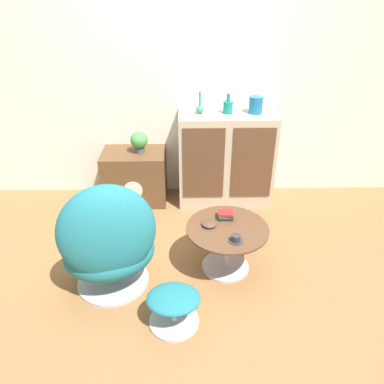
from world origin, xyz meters
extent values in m
plane|color=olive|center=(0.00, 0.00, 0.00)|extent=(12.00, 12.00, 0.00)
cube|color=silver|center=(0.00, 1.64, 1.30)|extent=(6.40, 0.06, 2.60)
cube|color=tan|center=(0.46, 1.38, 0.49)|extent=(0.97, 0.45, 0.98)
cube|color=brown|center=(0.21, 1.15, 0.54)|extent=(0.41, 0.01, 0.74)
cube|color=brown|center=(0.70, 1.15, 0.54)|extent=(0.41, 0.01, 0.74)
cube|color=brown|center=(-0.51, 1.39, 0.28)|extent=(0.66, 0.44, 0.56)
cylinder|color=beige|center=(-0.51, 1.16, 0.24)|extent=(0.20, 0.01, 0.20)
cylinder|color=#B7B7BC|center=(-0.55, 0.09, 0.01)|extent=(0.57, 0.57, 0.02)
cylinder|color=#B7B7BC|center=(-0.55, 0.09, 0.08)|extent=(0.06, 0.06, 0.12)
ellipsoid|color=#1E6B75|center=(-0.55, 0.09, 0.31)|extent=(0.83, 0.76, 0.33)
ellipsoid|color=#1E6B75|center=(-0.52, -0.04, 0.58)|extent=(0.79, 0.61, 0.74)
cylinder|color=#B7B7BC|center=(-0.05, -0.34, 0.01)|extent=(0.36, 0.36, 0.02)
cylinder|color=#B7B7BC|center=(-0.05, -0.34, 0.10)|extent=(0.04, 0.04, 0.16)
ellipsoid|color=#1E6B75|center=(-0.05, -0.34, 0.23)|extent=(0.37, 0.32, 0.09)
cylinder|color=#B7B7BC|center=(0.37, 0.24, 0.01)|extent=(0.39, 0.39, 0.02)
cylinder|color=#B7B7BC|center=(0.37, 0.24, 0.21)|extent=(0.04, 0.04, 0.37)
cylinder|color=brown|center=(0.37, 0.24, 0.40)|extent=(0.66, 0.66, 0.02)
ellipsoid|color=#2D8E6B|center=(0.18, 1.38, 1.01)|extent=(0.08, 0.08, 0.08)
cylinder|color=#2D8E6B|center=(0.18, 1.38, 1.12)|extent=(0.02, 0.02, 0.14)
cylinder|color=#147A75|center=(0.46, 1.38, 1.04)|extent=(0.09, 0.09, 0.12)
cylinder|color=#147A75|center=(0.46, 1.38, 1.13)|extent=(0.03, 0.03, 0.07)
cylinder|color=#196699|center=(0.73, 1.38, 1.06)|extent=(0.14, 0.14, 0.16)
cylinder|color=#4C4C51|center=(-0.44, 1.39, 0.59)|extent=(0.10, 0.10, 0.06)
sphere|color=#478E47|center=(-0.44, 1.39, 0.70)|extent=(0.18, 0.18, 0.18)
cylinder|color=#2D2D33|center=(0.41, 0.07, 0.41)|extent=(0.11, 0.11, 0.01)
cylinder|color=#2D2D33|center=(0.41, 0.07, 0.44)|extent=(0.07, 0.07, 0.06)
cube|color=black|center=(0.36, 0.38, 0.42)|extent=(0.12, 0.09, 0.02)
cube|color=#237038|center=(0.36, 0.38, 0.44)|extent=(0.12, 0.09, 0.02)
cube|color=red|center=(0.36, 0.38, 0.46)|extent=(0.13, 0.10, 0.02)
ellipsoid|color=#4C3828|center=(0.22, 0.27, 0.43)|extent=(0.12, 0.12, 0.04)
camera|label=1|loc=(0.04, -2.19, 2.13)|focal=35.00mm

